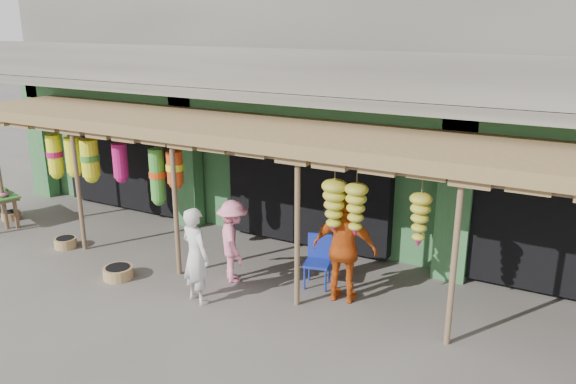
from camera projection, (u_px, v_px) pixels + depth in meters
The scene contains 10 objects.
ground at pixel (253, 287), 10.06m from camera, with size 80.00×80.00×0.00m, color #514C47.
building at pixel (360, 74), 13.16m from camera, with size 16.40×6.80×7.00m.
awning at pixel (266, 137), 10.04m from camera, with size 14.00×2.70×2.79m.
blue_chair at pixel (318, 257), 10.02m from camera, with size 0.53×0.54×0.93m.
basket_left at pixel (11, 215), 13.46m from camera, with size 0.43×0.43×0.18m, color #9B7B46.
basket_mid at pixel (118, 273), 10.37m from camera, with size 0.55×0.55×0.21m, color #A36B49.
basket_right at pixel (66, 243), 11.78m from camera, with size 0.45×0.45×0.21m, color #998347.
person_front at pixel (196, 256), 9.31m from camera, with size 0.61×0.40×1.67m, color silver.
person_vendor at pixel (345, 249), 9.31m from camera, with size 1.10×0.46×1.88m, color #C04C12.
person_shopper at pixel (233, 241), 10.11m from camera, with size 0.98×0.57×1.52m, color pink.
Camera 1 is at (4.91, -7.71, 4.57)m, focal length 35.00 mm.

